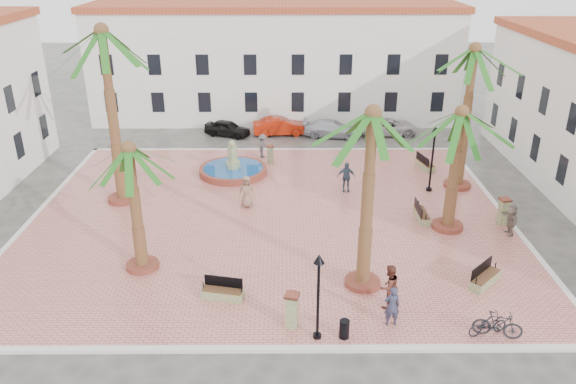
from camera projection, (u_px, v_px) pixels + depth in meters
name	position (u px, v px, depth m)	size (l,w,h in m)	color
ground	(270.00, 218.00, 30.95)	(120.00, 120.00, 0.00)	#56544F
plaza	(270.00, 217.00, 30.92)	(26.00, 22.00, 0.15)	#D6786F
kerb_n	(274.00, 150.00, 40.97)	(26.30, 0.30, 0.16)	silver
kerb_s	(263.00, 349.00, 20.86)	(26.30, 0.30, 0.16)	silver
kerb_e	(505.00, 217.00, 30.98)	(0.30, 22.30, 0.16)	silver
kerb_w	(34.00, 218.00, 30.85)	(0.30, 22.30, 0.16)	silver
building_north	(275.00, 62.00, 47.29)	(30.40, 7.40, 9.50)	white
fountain	(233.00, 169.00, 36.46)	(4.40, 4.40, 2.27)	brown
palm_nw	(104.00, 50.00, 29.26)	(5.65, 5.65, 10.06)	brown
palm_sw	(130.00, 165.00, 23.94)	(4.89, 4.89, 6.19)	brown
palm_s	(372.00, 135.00, 21.91)	(5.09, 5.09, 8.13)	brown
palm_e	(460.00, 128.00, 27.40)	(5.25, 5.25, 6.66)	brown
palm_ne	(473.00, 65.00, 31.61)	(5.35, 5.35, 8.76)	brown
bench_s	(223.00, 293.00, 23.65)	(1.85, 0.90, 0.94)	#8A9562
bench_se	(485.00, 279.00, 24.61)	(1.73, 1.73, 0.99)	#8A9562
bench_e	(421.00, 215.00, 30.42)	(0.57, 1.81, 0.95)	#8A9562
bench_ne	(425.00, 165.00, 37.29)	(0.99, 1.92, 0.97)	#8A9562
lamppost_s	(319.00, 282.00, 20.39)	(0.40, 0.40, 3.65)	black
lamppost_e	(433.00, 148.00, 32.96)	(0.44, 0.44, 4.08)	black
bollard_se	(292.00, 310.00, 21.69)	(0.66, 0.66, 1.51)	#8A9562
bollard_n	(270.00, 154.00, 38.10)	(0.53, 0.53, 1.26)	#8A9562
bollard_e	(503.00, 211.00, 29.67)	(0.64, 0.64, 1.51)	#8A9562
litter_bin	(344.00, 329.00, 21.25)	(0.39, 0.39, 0.76)	black
cyclist_a	(392.00, 306.00, 21.77)	(0.63, 0.41, 1.73)	#2E314A
bicycle_a	(488.00, 325.00, 21.39)	(0.57, 1.64, 0.86)	black
cyclist_b	(389.00, 287.00, 22.80)	(0.95, 0.74, 1.95)	brown
bicycle_b	(498.00, 325.00, 21.20)	(0.52, 1.85, 1.11)	black
pedestrian_fountain_a	(246.00, 192.00, 31.64)	(0.90, 0.59, 1.85)	#896953
pedestrian_fountain_b	(346.00, 177.00, 33.64)	(1.09, 0.45, 1.85)	#3C5063
pedestrian_north	(263.00, 146.00, 39.06)	(1.08, 0.62, 1.67)	#4A4A4F
pedestrian_east	(511.00, 220.00, 28.65)	(1.55, 0.49, 1.67)	#786A5D
car_black	(227.00, 128.00, 44.00)	(1.46, 3.63, 1.24)	black
car_red	(280.00, 126.00, 44.20)	(1.48, 4.25, 1.40)	#B5210B
car_silver	(332.00, 129.00, 43.79)	(1.81, 4.46, 1.29)	silver
car_white	(389.00, 127.00, 44.32)	(2.10, 4.56, 1.27)	beige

